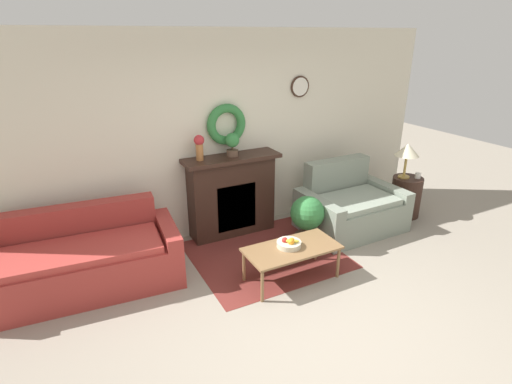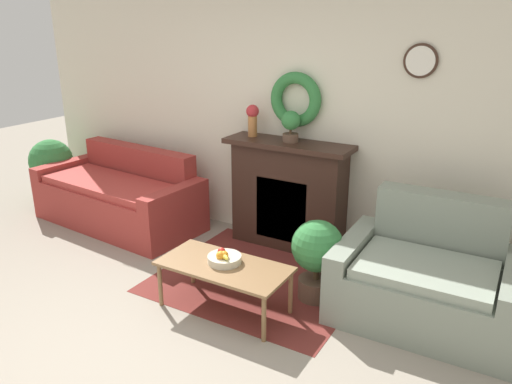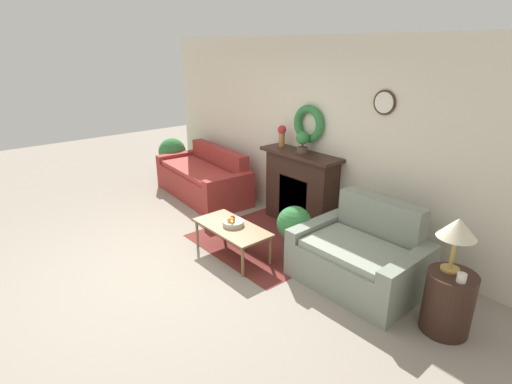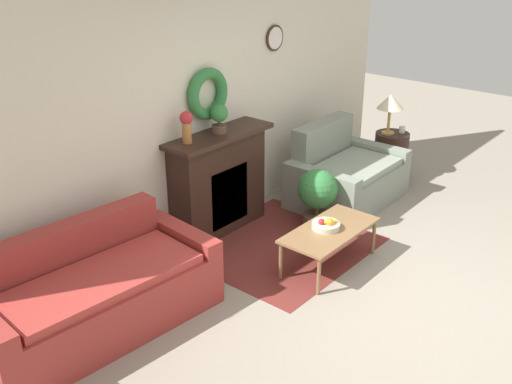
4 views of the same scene
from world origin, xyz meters
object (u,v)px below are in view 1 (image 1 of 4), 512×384
object	(u,v)px
side_table_by_loveseat	(406,197)
potted_plant_floor_by_loveseat	(307,218)
couch_left	(85,261)
table_lamp	(407,151)
mug	(418,176)
potted_plant_on_mantel	(232,143)
vase_on_mantel_left	(199,146)
fireplace	(232,195)
loveseat_right	(350,207)
coffee_table	(292,250)
fruit_bowl	(289,243)

from	to	relation	value
side_table_by_loveseat	potted_plant_floor_by_loveseat	xyz separation A→B (m)	(-1.90, -0.12, 0.12)
couch_left	table_lamp	xyz separation A→B (m)	(4.49, -0.22, 0.71)
mug	potted_plant_on_mantel	xyz separation A→B (m)	(-2.67, 0.76, 0.64)
side_table_by_loveseat	vase_on_mantel_left	world-z (taller)	vase_on_mantel_left
fireplace	couch_left	world-z (taller)	fireplace
fireplace	potted_plant_on_mantel	size ratio (longest dim) A/B	4.25
side_table_by_loveseat	loveseat_right	bearing A→B (deg)	176.28
table_lamp	vase_on_mantel_left	distance (m)	3.05
vase_on_mantel_left	potted_plant_floor_by_loveseat	size ratio (longest dim) A/B	0.46
table_lamp	mug	distance (m)	0.42
potted_plant_floor_by_loveseat	side_table_by_loveseat	bearing A→B (deg)	3.73
potted_plant_on_mantel	side_table_by_loveseat	bearing A→B (deg)	-14.88
coffee_table	vase_on_mantel_left	world-z (taller)	vase_on_mantel_left
loveseat_right	table_lamp	size ratio (longest dim) A/B	2.66
coffee_table	mug	bearing A→B (deg)	12.88
couch_left	vase_on_mantel_left	bearing A→B (deg)	20.57
couch_left	table_lamp	bearing A→B (deg)	1.85
fireplace	loveseat_right	bearing A→B (deg)	-22.08
loveseat_right	coffee_table	distance (m)	1.61
table_lamp	vase_on_mantel_left	xyz separation A→B (m)	(-2.96, 0.66, 0.29)
fireplace	table_lamp	distance (m)	2.66
side_table_by_loveseat	table_lamp	world-z (taller)	table_lamp
table_lamp	potted_plant_on_mantel	bearing A→B (deg)	165.76
fireplace	coffee_table	world-z (taller)	fireplace
loveseat_right	coffee_table	world-z (taller)	loveseat_right
side_table_by_loveseat	vase_on_mantel_left	bearing A→B (deg)	166.88
loveseat_right	fireplace	bearing A→B (deg)	157.09
fruit_bowl	vase_on_mantel_left	distance (m)	1.68
side_table_by_loveseat	potted_plant_on_mantel	bearing A→B (deg)	165.12
loveseat_right	table_lamp	bearing A→B (deg)	-2.16
table_lamp	fireplace	bearing A→B (deg)	165.55
fireplace	couch_left	bearing A→B (deg)	-167.61
potted_plant_on_mantel	potted_plant_floor_by_loveseat	bearing A→B (deg)	-50.27
fruit_bowl	potted_plant_on_mantel	size ratio (longest dim) A/B	0.90
loveseat_right	side_table_by_loveseat	world-z (taller)	loveseat_right
fireplace	table_lamp	size ratio (longest dim) A/B	2.50
fruit_bowl	fireplace	bearing A→B (deg)	94.21
side_table_by_loveseat	table_lamp	bearing A→B (deg)	141.34
coffee_table	vase_on_mantel_left	bearing A→B (deg)	111.62
vase_on_mantel_left	potted_plant_on_mantel	world-z (taller)	vase_on_mantel_left
potted_plant_on_mantel	mug	bearing A→B (deg)	-15.90
coffee_table	potted_plant_on_mantel	bearing A→B (deg)	94.19
vase_on_mantel_left	potted_plant_floor_by_loveseat	bearing A→B (deg)	-36.58
coffee_table	vase_on_mantel_left	size ratio (longest dim) A/B	3.28
loveseat_right	coffee_table	xyz separation A→B (m)	(-1.44, -0.73, 0.05)
loveseat_right	vase_on_mantel_left	bearing A→B (deg)	161.37
fireplace	fruit_bowl	world-z (taller)	fireplace
couch_left	table_lamp	size ratio (longest dim) A/B	3.95
couch_left	potted_plant_on_mantel	xyz separation A→B (m)	(1.97, 0.42, 0.98)
loveseat_right	table_lamp	distance (m)	1.21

